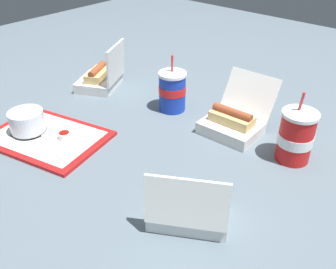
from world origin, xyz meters
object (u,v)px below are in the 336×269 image
at_px(clamshell_sandwich_front, 189,207).
at_px(soda_cup_left, 296,137).
at_px(clamshell_hotdog_center, 233,121).
at_px(clamshell_hotdog_right, 101,78).
at_px(ketchup_cup, 64,136).
at_px(food_tray, 47,137).
at_px(plastic_fork, 54,151).
at_px(soda_cup_back, 172,91).
at_px(cake_container, 27,122).

distance_m(clamshell_sandwich_front, soda_cup_left, 0.41).
bearing_deg(clamshell_hotdog_center, clamshell_hotdog_right, 6.03).
distance_m(clamshell_hotdog_center, clamshell_sandwich_front, 0.44).
height_order(ketchup_cup, soda_cup_left, soda_cup_left).
xyz_separation_m(food_tray, clamshell_hotdog_center, (-0.43, -0.44, 0.03)).
height_order(clamshell_hotdog_right, soda_cup_left, soda_cup_left).
bearing_deg(ketchup_cup, clamshell_sandwich_front, 179.01).
xyz_separation_m(plastic_fork, clamshell_hotdog_right, (0.26, -0.41, 0.03)).
height_order(ketchup_cup, clamshell_hotdog_center, clamshell_hotdog_center).
relative_size(food_tray, clamshell_hotdog_center, 1.83).
bearing_deg(ketchup_cup, clamshell_hotdog_right, -56.26).
height_order(plastic_fork, clamshell_hotdog_right, clamshell_hotdog_right).
xyz_separation_m(soda_cup_left, soda_cup_back, (0.47, -0.00, -0.00)).
xyz_separation_m(food_tray, plastic_fork, (-0.10, 0.04, 0.01)).
bearing_deg(ketchup_cup, food_tray, 23.38).
relative_size(clamshell_hotdog_center, soda_cup_back, 1.11).
bearing_deg(plastic_fork, soda_cup_left, -134.67).
bearing_deg(soda_cup_left, clamshell_hotdog_right, 3.38).
xyz_separation_m(food_tray, clamshell_hotdog_right, (0.17, -0.37, 0.04)).
relative_size(food_tray, soda_cup_back, 2.04).
xyz_separation_m(food_tray, soda_cup_back, (-0.17, -0.42, 0.07)).
height_order(clamshell_sandwich_front, clamshell_hotdog_right, clamshell_hotdog_right).
bearing_deg(clamshell_sandwich_front, plastic_fork, 6.71).
relative_size(clamshell_hotdog_right, soda_cup_back, 1.10).
bearing_deg(soda_cup_back, clamshell_hotdog_center, -176.97).
height_order(cake_container, clamshell_hotdog_center, clamshell_hotdog_center).
xyz_separation_m(clamshell_sandwich_front, soda_cup_back, (0.40, -0.40, 0.03)).
bearing_deg(plastic_fork, soda_cup_back, -94.06).
height_order(clamshell_hotdog_center, clamshell_sandwich_front, clamshell_hotdog_center).
bearing_deg(plastic_fork, food_tray, -16.14).
relative_size(food_tray, clamshell_sandwich_front, 1.83).
xyz_separation_m(clamshell_hotdog_right, soda_cup_left, (-0.81, -0.05, 0.04)).
xyz_separation_m(plastic_fork, soda_cup_left, (-0.55, -0.46, 0.06)).
distance_m(cake_container, plastic_fork, 0.16).
bearing_deg(soda_cup_back, soda_cup_left, 179.83).
relative_size(ketchup_cup, clamshell_sandwich_front, 0.17).
relative_size(ketchup_cup, plastic_fork, 0.36).
height_order(food_tray, clamshell_sandwich_front, clamshell_sandwich_front).
bearing_deg(soda_cup_back, plastic_fork, 80.43).
height_order(plastic_fork, clamshell_hotdog_center, clamshell_hotdog_center).
xyz_separation_m(cake_container, clamshell_hotdog_right, (0.10, -0.40, -0.01)).
height_order(soda_cup_left, soda_cup_back, soda_cup_left).
xyz_separation_m(cake_container, soda_cup_left, (-0.71, -0.44, 0.03)).
relative_size(ketchup_cup, soda_cup_left, 0.18).
relative_size(cake_container, soda_cup_left, 0.52).
height_order(clamshell_sandwich_front, soda_cup_back, soda_cup_back).
bearing_deg(plastic_fork, cake_container, 0.26).
bearing_deg(plastic_fork, clamshell_hotdog_center, -119.54).
distance_m(cake_container, soda_cup_left, 0.84).
distance_m(plastic_fork, soda_cup_back, 0.47).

